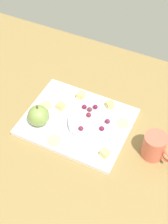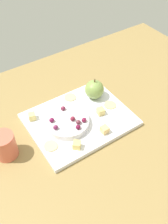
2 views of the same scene
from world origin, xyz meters
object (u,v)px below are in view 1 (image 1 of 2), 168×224
grape_1 (81,128)px  cheese_cube_2 (105,153)px  grape_3 (89,115)px  grape_4 (90,109)px  cheese_cube_0 (82,95)px  apple_whole (39,116)px  grape_0 (95,107)px  cheese_cube_1 (61,106)px  cracker_1 (54,141)px  cheese_cube_3 (110,105)px  cracker_0 (122,123)px  grape_2 (108,121)px  platter (77,122)px  grape_5 (102,128)px  grape_6 (84,107)px  serving_dish (91,123)px  cup (154,146)px  cracker_2 (46,105)px

grape_1 → cheese_cube_2: bearing=157.8°
grape_3 → grape_4: bearing=-72.4°
cheese_cube_0 → grape_1: size_ratio=1.44×
apple_whole → grape_0: (-14.87, -11.93, -0.46)cm
cheese_cube_1 → grape_3: (-11.03, 0.94, 1.91)cm
cheese_cube_2 → cracker_1: size_ratio=0.54×
cheese_cube_3 → grape_3: 9.80cm
cracker_0 → grape_1: (10.45, 9.94, 2.82)cm
grape_0 → grape_2: size_ratio=1.00×
cracker_1 → grape_3: (-6.41, -12.26, 2.91)cm
grape_0 → platter: bearing=53.9°
grape_2 → grape_5: same height
platter → cheese_cube_1: (7.47, -2.37, 2.02)cm
grape_3 → grape_4: (0.75, -2.35, -0.06)cm
cracker_1 → grape_6: bearing=-103.5°
cracker_0 → grape_1: bearing=43.6°
serving_dish → grape_4: size_ratio=9.00×
cheese_cube_0 → cracker_0: 18.02cm
cheese_cube_1 → cup: cup is taller
cracker_2 → cheese_cube_1: bearing=-166.8°
grape_1 → grape_2: bearing=-135.6°
grape_5 → cup: cup is taller
grape_1 → cup: size_ratio=0.17×
apple_whole → cup: bearing=-171.7°
grape_6 → cheese_cube_3: bearing=-137.8°
cheese_cube_1 → cheese_cube_0: bearing=-119.4°
cracker_2 → grape_3: grape_3 is taller
cheese_cube_1 → grape_0: (-11.53, -3.20, 1.91)cm
cracker_2 → grape_2: 23.25cm
cheese_cube_3 → cheese_cube_2: bearing=108.5°
grape_0 → grape_5: 9.35cm
grape_6 → cup: 26.47cm
grape_1 → grape_4: same height
cheese_cube_3 → cracker_1: cheese_cube_3 is taller
serving_dish → platter: bearing=1.4°
cheese_cube_3 → cracker_0: (-6.64, 4.92, -1.00)cm
cheese_cube_2 → grape_4: grape_4 is taller
cheese_cube_0 → cheese_cube_3: 10.74cm
cracker_1 → grape_3: bearing=-117.6°
grape_3 → apple_whole: bearing=28.5°
grape_1 → grape_0: bearing=-91.9°
cheese_cube_2 → grape_6: bearing=-44.3°
serving_dish → grape_4: grape_4 is taller
cheese_cube_0 → grape_0: 8.69cm
cracker_1 → cup: size_ratio=0.46×
cracker_1 → cheese_cube_2: bearing=-173.1°
cheese_cube_2 → cracker_2: size_ratio=0.54×
platter → grape_2: size_ratio=20.84×
cracker_2 → grape_2: bearing=-178.7°
cheese_cube_2 → grape_4: size_ratio=1.44×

